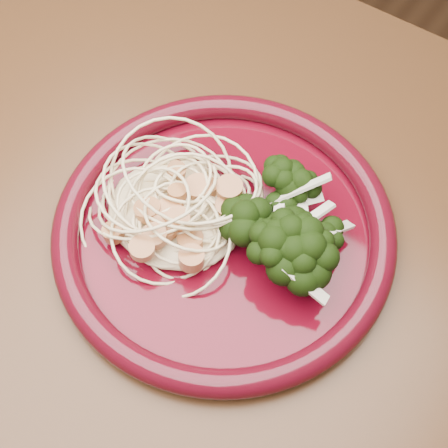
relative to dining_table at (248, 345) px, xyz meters
name	(u,v)px	position (x,y,z in m)	size (l,w,h in m)	color
dining_table	(248,345)	(0.00, 0.00, 0.00)	(1.20, 0.80, 0.75)	#472814
dinner_plate	(224,229)	(-0.06, 0.04, 0.11)	(0.39, 0.39, 0.03)	#46040F
spaghetti_pile	(174,208)	(-0.11, 0.03, 0.12)	(0.13, 0.11, 0.03)	beige
scallop_cluster	(172,187)	(-0.11, 0.03, 0.16)	(0.12, 0.12, 0.04)	#C17942
broccoli_pile	(288,234)	(0.00, 0.06, 0.13)	(0.10, 0.16, 0.06)	black
onion_garnish	(292,214)	(0.00, 0.06, 0.17)	(0.07, 0.10, 0.05)	beige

